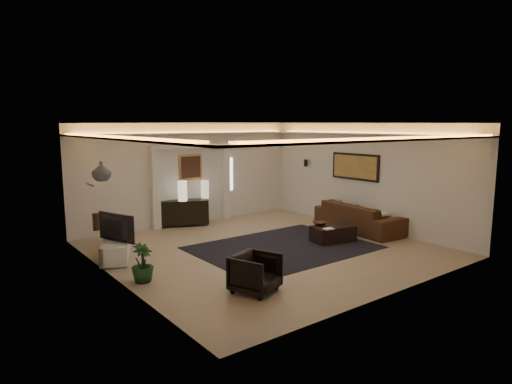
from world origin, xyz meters
TOP-DOWN VIEW (x-y plane):
  - floor at (0.00, 0.00)m, footprint 7.00×7.00m
  - ceiling at (0.00, 0.00)m, footprint 7.00×7.00m
  - wall_back at (0.00, 3.50)m, footprint 7.00×0.00m
  - wall_front at (0.00, -3.50)m, footprint 7.00×0.00m
  - wall_left at (-3.50, 0.00)m, footprint 0.00×7.00m
  - wall_right at (3.50, 0.00)m, footprint 0.00×7.00m
  - cove_soffit at (0.00, 0.00)m, footprint 7.00×7.00m
  - daylight_slit at (1.35, 3.48)m, footprint 0.25×0.03m
  - area_rug at (0.40, -0.20)m, footprint 4.00×3.00m
  - pilaster_left at (-1.15, 3.40)m, footprint 0.22×0.20m
  - pilaster_right at (1.15, 3.40)m, footprint 0.22×0.20m
  - alcove_header at (0.00, 3.40)m, footprint 2.52×0.20m
  - painting_frame at (0.00, 3.47)m, footprint 0.74×0.04m
  - painting_canvas at (0.00, 3.44)m, footprint 0.62×0.02m
  - art_panel_frame at (3.47, 0.30)m, footprint 0.04×1.64m
  - art_panel_gold at (3.44, 0.30)m, footprint 0.02×1.50m
  - wall_sconce at (3.38, 2.20)m, footprint 0.12×0.12m
  - wall_niche at (-3.44, 1.40)m, footprint 0.10×0.55m
  - console at (-0.37, 3.25)m, footprint 1.44×0.96m
  - lamp_left at (-0.45, 3.14)m, footprint 0.31×0.31m
  - lamp_right at (0.32, 3.22)m, footprint 0.25×0.25m
  - media_ledge at (-2.89, 1.69)m, footprint 1.37×2.19m
  - tv at (-3.15, 1.17)m, footprint 1.02×0.48m
  - figurine at (-3.09, 2.44)m, footprint 0.17×0.17m
  - ginger_jar at (-3.15, 1.68)m, footprint 0.46×0.46m
  - plant at (-3.15, -0.35)m, footprint 0.54×0.54m
  - sofa at (3.15, -0.15)m, footprint 2.66×1.26m
  - throw_blanket at (3.15, -0.71)m, footprint 0.57×0.47m
  - throw_pillow at (3.15, 0.71)m, footprint 0.13×0.39m
  - coffee_table at (1.74, -0.52)m, footprint 1.13×0.75m
  - bowl at (1.53, -0.28)m, footprint 0.45×0.45m
  - magazine at (1.38, -0.71)m, footprint 0.25×0.19m
  - armchair at (-1.80, -2.00)m, footprint 0.94×0.95m

SIDE VIEW (x-z plane):
  - floor at x=0.00m, z-range 0.00..0.00m
  - area_rug at x=0.40m, z-range 0.00..0.01m
  - coffee_table at x=1.74m, z-range 0.01..0.40m
  - media_ledge at x=-2.89m, z-range 0.02..0.43m
  - armchair at x=-1.80m, z-range 0.00..0.67m
  - plant at x=-3.15m, z-range 0.00..0.72m
  - sofa at x=3.15m, z-range 0.00..0.75m
  - console at x=-0.37m, z-range 0.05..0.75m
  - magazine at x=1.38m, z-range 0.41..0.44m
  - bowl at x=1.53m, z-range 0.41..0.49m
  - throw_blanket at x=3.15m, z-range 0.52..0.58m
  - throw_pillow at x=3.15m, z-range 0.36..0.74m
  - figurine at x=-3.09m, z-range 0.44..0.84m
  - tv at x=-3.15m, z-range 0.45..1.04m
  - lamp_left at x=-0.45m, z-range 0.81..1.37m
  - lamp_right at x=0.32m, z-range 0.83..1.35m
  - pilaster_left at x=-1.15m, z-range 0.00..2.20m
  - pilaster_right at x=1.15m, z-range 0.00..2.20m
  - daylight_slit at x=1.35m, z-range 0.85..1.85m
  - wall_back at x=0.00m, z-range -2.05..4.95m
  - wall_front at x=0.00m, z-range -2.05..4.95m
  - wall_left at x=-3.50m, z-range -2.05..4.95m
  - wall_right at x=3.50m, z-range -2.05..4.95m
  - painting_frame at x=0.00m, z-range 1.28..2.02m
  - painting_canvas at x=0.00m, z-range 1.34..1.96m
  - wall_niche at x=-3.44m, z-range 1.63..1.67m
  - wall_sconce at x=3.38m, z-range 1.57..1.79m
  - art_panel_gold at x=3.44m, z-range 1.39..2.01m
  - art_panel_frame at x=3.47m, z-range 1.33..2.07m
  - ginger_jar at x=-3.15m, z-range 1.67..2.09m
  - alcove_header at x=0.00m, z-range 2.19..2.31m
  - cove_soffit at x=0.00m, z-range 2.60..2.64m
  - ceiling at x=0.00m, z-range 2.90..2.90m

